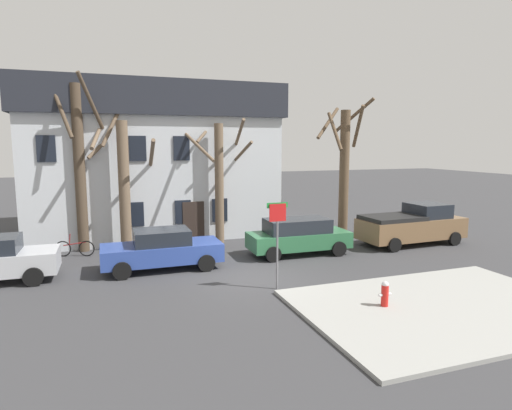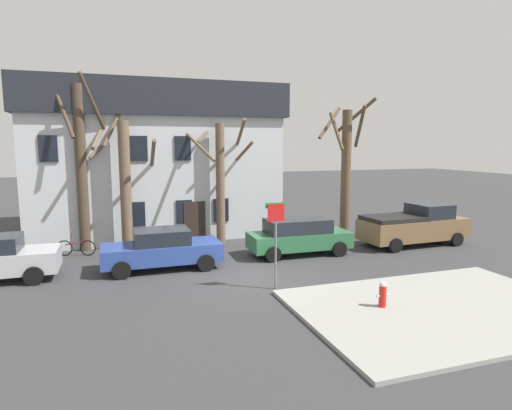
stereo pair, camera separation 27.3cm
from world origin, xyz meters
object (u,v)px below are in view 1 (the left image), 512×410
Objects in this scene: bicycle_leaning at (75,248)px; car_green_wagon at (298,236)px; tree_bare_mid at (123,178)px; tree_bare_far at (220,177)px; street_sign_pole at (277,229)px; tree_bare_end at (344,166)px; car_blue_sedan at (162,249)px; building_main at (152,159)px; fire_hydrant at (385,293)px; pickup_truck_brown at (412,225)px; tree_bare_near at (79,164)px.

car_green_wagon is at bearing -17.42° from bicycle_leaning.
car_green_wagon is (7.38, -3.48, -2.56)m from tree_bare_mid.
tree_bare_far is 7.80m from street_sign_pole.
street_sign_pole is at bearing -133.85° from tree_bare_end.
tree_bare_end is at bearing 17.56° from car_blue_sedan.
car_green_wagon is (-4.01, -2.89, -2.95)m from tree_bare_end.
building_main is 7.45m from bicycle_leaning.
tree_bare_far is 6.79m from tree_bare_end.
tree_bare_end is 1.59× the size of car_blue_sedan.
tree_bare_mid is at bearing 107.65° from car_blue_sedan.
street_sign_pole is at bearing 129.45° from fire_hydrant.
car_green_wagon reaches higher than fire_hydrant.
street_sign_pole is (-2.73, -4.13, 1.24)m from car_green_wagon.
tree_bare_far is (4.65, 0.10, -0.08)m from tree_bare_mid.
fire_hydrant is at bearing -133.67° from pickup_truck_brown.
bicycle_leaning is (-6.89, -0.56, -2.98)m from tree_bare_far.
tree_bare_mid reaches higher than car_green_wagon.
car_blue_sedan is 8.83m from fire_hydrant.
tree_bare_end is (13.29, -1.07, -0.30)m from tree_bare_near.
tree_bare_far is 1.33× the size of car_blue_sedan.
street_sign_pole is 1.80× the size of bicycle_leaning.
tree_bare_near is 1.72× the size of car_blue_sedan.
pickup_truck_brown is at bearing 1.44° from car_blue_sedan.
bicycle_leaning is (-2.23, -0.46, -3.06)m from tree_bare_mid.
street_sign_pole reaches higher than fire_hydrant.
fire_hydrant is (2.35, -10.57, -2.82)m from tree_bare_far.
tree_bare_near is 1.48× the size of pickup_truck_brown.
tree_bare_mid is 1.49× the size of car_green_wagon.
tree_bare_mid is 12.92m from fire_hydrant.
pickup_truck_brown is at bearing -52.14° from tree_bare_end.
street_sign_pole is 10.07m from bicycle_leaning.
car_blue_sedan is (-0.61, -8.32, -3.34)m from building_main.
bicycle_leaning is at bearing -129.22° from building_main.
car_blue_sedan is (1.21, -3.81, -2.61)m from tree_bare_mid.
building_main is at bearing 103.12° from street_sign_pole.
tree_bare_far reaches higher than street_sign_pole.
tree_bare_far is 3.70× the size of bicycle_leaning.
bicycle_leaning is at bearing -109.41° from tree_bare_near.
tree_bare_near is 10.60m from street_sign_pole.
tree_bare_near reaches higher than car_blue_sedan.
tree_bare_far reaches higher than car_blue_sedan.
tree_bare_near is 14.56m from fire_hydrant.
pickup_truck_brown reaches higher than car_blue_sedan.
car_blue_sedan is 4.82m from bicycle_leaning.
street_sign_pole is at bearing -155.47° from pickup_truck_brown.
building_main reaches higher than fire_hydrant.
tree_bare_far is at bearing 4.67° from bicycle_leaning.
street_sign_pole is (4.65, -7.61, -1.31)m from tree_bare_mid.
car_green_wagon is at bearing 86.93° from fire_hydrant.
bicycle_leaning is at bearing 169.18° from pickup_truck_brown.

